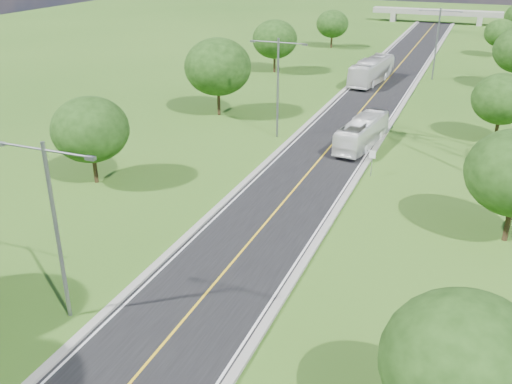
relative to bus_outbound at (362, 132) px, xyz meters
The scene contains 18 objects.
ground 15.09m from the bus_outbound, 100.59° to the left, with size 260.00×260.00×0.00m, color #2B5618.
road 20.99m from the bus_outbound, 97.57° to the left, with size 8.00×150.00×0.06m, color black.
curb_left 21.95m from the bus_outbound, 108.66° to the left, with size 0.50×150.00×0.22m, color gray.
curb_right 20.86m from the bus_outbound, 85.90° to the left, with size 0.50×150.00×0.22m, color gray.
speed_limit_sign 7.66m from the bus_outbound, 71.41° to the right, with size 0.55×0.09×2.40m.
overpass 94.80m from the bus_outbound, 91.67° to the left, with size 30.00×3.00×3.20m.
streetlight_near_left 34.67m from the bus_outbound, 104.76° to the right, with size 5.90×0.25×10.00m.
streetlight_mid_left 9.84m from the bus_outbound, behind, with size 5.90×0.25×10.00m.
streetlight_far_right 33.22m from the bus_outbound, 84.35° to the left, with size 5.90×0.25×10.00m.
tree_lb 25.68m from the bus_outbound, 137.42° to the right, with size 6.30×6.30×7.33m.
tree_lc 18.84m from the bus_outbound, 165.00° to the left, with size 7.56×7.56×8.79m.
tree_ld 35.07m from the bus_outbound, 124.49° to the left, with size 6.72×6.72×7.82m.
tree_le 55.59m from the bus_outbound, 108.12° to the left, with size 5.88×5.88×6.84m.
tree_ra 37.13m from the bus_outbound, 72.31° to the right, with size 6.30×6.30×7.33m.
tree_rc 14.27m from the bus_outbound, 28.91° to the left, with size 5.88×5.88×6.84m.
tree_re 56.06m from the bus_outbound, 77.90° to the left, with size 5.46×5.46×6.35m.
bus_outbound is the anchor object (origin of this frame).
bus_inbound 27.55m from the bus_outbound, 99.58° to the left, with size 2.85×12.19×3.40m, color white.
Camera 1 is at (13.04, -8.02, 18.87)m, focal length 40.00 mm.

